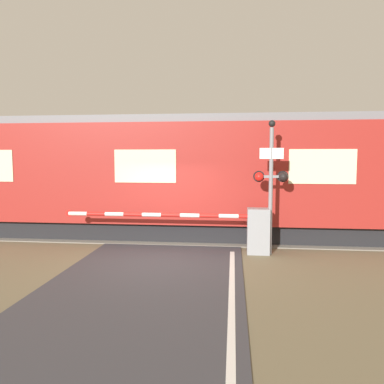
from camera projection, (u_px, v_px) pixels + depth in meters
The scene contains 5 objects.
ground_plane at pixel (161, 260), 9.60m from camera, with size 80.00×80.00×0.00m, color #6B6047.
track_bed at pixel (179, 234), 12.76m from camera, with size 36.00×3.20×0.13m.
train at pixel (155, 176), 12.67m from camera, with size 18.72×2.93×3.93m.
crossing_barrier at pixel (242, 228), 10.26m from camera, with size 5.79×0.44×1.25m.
signal_post at pixel (271, 179), 9.99m from camera, with size 0.93×0.26×3.61m.
Camera 1 is at (1.81, -9.26, 2.62)m, focal length 35.00 mm.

